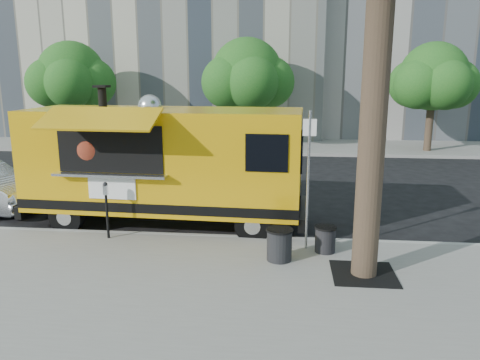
# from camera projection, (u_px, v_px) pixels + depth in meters

# --- Properties ---
(ground) EXTENTS (120.00, 120.00, 0.00)m
(ground) POSITION_uv_depth(u_px,v_px,m) (242.00, 229.00, 11.94)
(ground) COLOR black
(ground) RESTS_ON ground
(sidewalk) EXTENTS (60.00, 6.00, 0.15)m
(sidewalk) POSITION_uv_depth(u_px,v_px,m) (220.00, 301.00, 8.04)
(sidewalk) COLOR gray
(sidewalk) RESTS_ON ground
(curb) EXTENTS (60.00, 0.14, 0.16)m
(curb) POSITION_uv_depth(u_px,v_px,m) (238.00, 239.00, 11.02)
(curb) COLOR #999993
(curb) RESTS_ON ground
(far_sidewalk) EXTENTS (60.00, 5.00, 0.15)m
(far_sidewalk) POSITION_uv_depth(u_px,v_px,m) (266.00, 146.00, 25.01)
(far_sidewalk) COLOR gray
(far_sidewalk) RESTS_ON ground
(tree_well) EXTENTS (1.20, 1.20, 0.02)m
(tree_well) POSITION_uv_depth(u_px,v_px,m) (363.00, 274.00, 8.93)
(tree_well) COLOR black
(tree_well) RESTS_ON sidewalk
(far_tree_a) EXTENTS (3.42, 3.42, 5.36)m
(far_tree_a) POSITION_uv_depth(u_px,v_px,m) (72.00, 75.00, 24.00)
(far_tree_a) COLOR #33261C
(far_tree_a) RESTS_ON far_sidewalk
(far_tree_b) EXTENTS (3.60, 3.60, 5.50)m
(far_tree_b) POSITION_uv_depth(u_px,v_px,m) (247.00, 74.00, 23.49)
(far_tree_b) COLOR #33261C
(far_tree_b) RESTS_ON far_sidewalk
(far_tree_c) EXTENTS (3.24, 3.24, 5.21)m
(far_tree_c) POSITION_uv_depth(u_px,v_px,m) (434.00, 77.00, 22.34)
(far_tree_c) COLOR #33261C
(far_tree_c) RESTS_ON far_sidewalk
(sign_post) EXTENTS (0.28, 0.06, 3.00)m
(sign_post) POSITION_uv_depth(u_px,v_px,m) (308.00, 172.00, 9.87)
(sign_post) COLOR silver
(sign_post) RESTS_ON sidewalk
(parking_meter) EXTENTS (0.11, 0.11, 1.33)m
(parking_meter) POSITION_uv_depth(u_px,v_px,m) (106.00, 203.00, 10.70)
(parking_meter) COLOR black
(parking_meter) RESTS_ON sidewalk
(food_truck) EXTENTS (7.31, 3.50, 3.57)m
(food_truck) POSITION_uv_depth(u_px,v_px,m) (164.00, 162.00, 11.93)
(food_truck) COLOR #D69D0B
(food_truck) RESTS_ON ground
(trash_bin_left) EXTENTS (0.47, 0.47, 0.57)m
(trash_bin_left) POSITION_uv_depth(u_px,v_px,m) (325.00, 238.00, 9.98)
(trash_bin_left) COLOR black
(trash_bin_left) RESTS_ON sidewalk
(trash_bin_right) EXTENTS (0.55, 0.55, 0.66)m
(trash_bin_right) POSITION_uv_depth(u_px,v_px,m) (279.00, 244.00, 9.53)
(trash_bin_right) COLOR black
(trash_bin_right) RESTS_ON sidewalk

